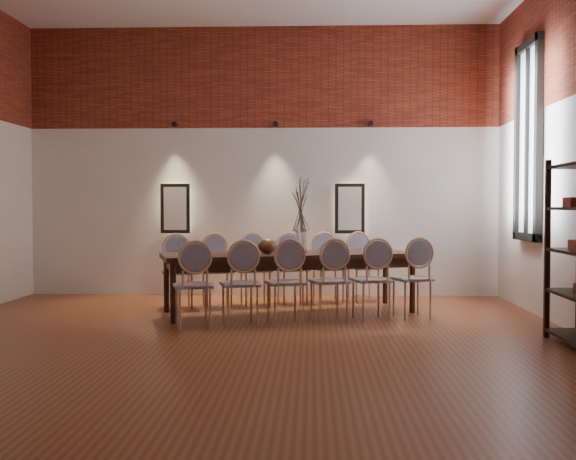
{
  "coord_description": "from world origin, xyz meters",
  "views": [
    {
      "loc": [
        0.75,
        -6.55,
        1.33
      ],
      "look_at": [
        0.46,
        1.45,
        1.05
      ],
      "focal_mm": 42.0,
      "sensor_mm": 36.0,
      "label": 1
    }
  ],
  "objects_px": {
    "chair_near_a": "(193,285)",
    "chair_far_c": "(255,270)",
    "book": "(295,252)",
    "chair_near_d": "(329,281)",
    "dining_table": "(289,283)",
    "chair_near_f": "(412,279)",
    "chair_near_b": "(240,284)",
    "chair_near_e": "(371,280)",
    "vase": "(301,241)",
    "chair_far_a": "(178,272)",
    "chair_near_c": "(285,283)",
    "chair_far_d": "(292,269)",
    "chair_far_f": "(363,267)",
    "chair_far_b": "(217,271)",
    "chair_far_e": "(328,268)",
    "bowl": "(268,246)"
  },
  "relations": [
    {
      "from": "chair_near_d",
      "to": "bowl",
      "type": "distance_m",
      "value": 0.99
    },
    {
      "from": "chair_far_c",
      "to": "chair_far_f",
      "type": "distance_m",
      "value": 1.56
    },
    {
      "from": "chair_near_a",
      "to": "chair_far_d",
      "type": "bearing_deg",
      "value": 45.02
    },
    {
      "from": "chair_far_b",
      "to": "chair_far_d",
      "type": "distance_m",
      "value": 1.04
    },
    {
      "from": "chair_near_c",
      "to": "chair_far_d",
      "type": "distance_m",
      "value": 1.65
    },
    {
      "from": "chair_far_f",
      "to": "vase",
      "type": "distance_m",
      "value": 1.46
    },
    {
      "from": "book",
      "to": "chair_near_b",
      "type": "bearing_deg",
      "value": -120.1
    },
    {
      "from": "chair_far_a",
      "to": "book",
      "type": "distance_m",
      "value": 1.61
    },
    {
      "from": "chair_far_a",
      "to": "bowl",
      "type": "xyz_separation_m",
      "value": [
        1.22,
        -0.49,
        0.37
      ]
    },
    {
      "from": "chair_far_e",
      "to": "chair_near_c",
      "type": "bearing_deg",
      "value": 56.33
    },
    {
      "from": "chair_near_a",
      "to": "chair_near_c",
      "type": "distance_m",
      "value": 1.04
    },
    {
      "from": "chair_near_e",
      "to": "vase",
      "type": "height_order",
      "value": "vase"
    },
    {
      "from": "chair_near_d",
      "to": "chair_far_e",
      "type": "xyz_separation_m",
      "value": [
        0.03,
        1.65,
        0.0
      ]
    },
    {
      "from": "chair_near_b",
      "to": "chair_near_e",
      "type": "height_order",
      "value": "same"
    },
    {
      "from": "chair_near_c",
      "to": "chair_far_f",
      "type": "distance_m",
      "value": 2.21
    },
    {
      "from": "dining_table",
      "to": "vase",
      "type": "bearing_deg",
      "value": 0.0
    },
    {
      "from": "book",
      "to": "chair_near_f",
      "type": "bearing_deg",
      "value": -15.07
    },
    {
      "from": "chair_near_d",
      "to": "chair_far_d",
      "type": "height_order",
      "value": "same"
    },
    {
      "from": "chair_near_e",
      "to": "chair_near_c",
      "type": "bearing_deg",
      "value": -180.0
    },
    {
      "from": "chair_far_c",
      "to": "book",
      "type": "bearing_deg",
      "value": 112.95
    },
    {
      "from": "chair_near_a",
      "to": "chair_far_c",
      "type": "height_order",
      "value": "same"
    },
    {
      "from": "chair_far_c",
      "to": "dining_table",
      "type": "bearing_deg",
      "value": 108.42
    },
    {
      "from": "chair_near_c",
      "to": "book",
      "type": "bearing_deg",
      "value": 67.06
    },
    {
      "from": "chair_near_f",
      "to": "chair_far_e",
      "type": "distance_m",
      "value": 1.65
    },
    {
      "from": "chair_near_e",
      "to": "chair_near_d",
      "type": "bearing_deg",
      "value": 180.0
    },
    {
      "from": "chair_near_d",
      "to": "chair_far_a",
      "type": "distance_m",
      "value": 2.21
    },
    {
      "from": "dining_table",
      "to": "chair_near_c",
      "type": "relative_size",
      "value": 3.33
    },
    {
      "from": "chair_near_e",
      "to": "chair_far_f",
      "type": "xyz_separation_m",
      "value": [
        0.03,
        1.65,
        0.0
      ]
    },
    {
      "from": "chair_near_f",
      "to": "chair_far_c",
      "type": "xyz_separation_m",
      "value": [
        -1.96,
        1.03,
        0.0
      ]
    },
    {
      "from": "chair_near_a",
      "to": "chair_far_b",
      "type": "xyz_separation_m",
      "value": [
        0.03,
        1.65,
        0.0
      ]
    },
    {
      "from": "chair_near_b",
      "to": "chair_far_c",
      "type": "relative_size",
      "value": 1.0
    },
    {
      "from": "chair_far_e",
      "to": "vase",
      "type": "relative_size",
      "value": 3.13
    },
    {
      "from": "chair_far_b",
      "to": "chair_near_b",
      "type": "bearing_deg",
      "value": 90.0
    },
    {
      "from": "chair_near_b",
      "to": "chair_far_a",
      "type": "height_order",
      "value": "same"
    },
    {
      "from": "dining_table",
      "to": "book",
      "type": "relative_size",
      "value": 12.04
    },
    {
      "from": "chair_near_d",
      "to": "chair_far_e",
      "type": "relative_size",
      "value": 1.0
    },
    {
      "from": "vase",
      "to": "chair_far_d",
      "type": "bearing_deg",
      "value": 99.46
    },
    {
      "from": "chair_near_d",
      "to": "dining_table",
      "type": "bearing_deg",
      "value": 108.42
    },
    {
      "from": "chair_near_a",
      "to": "chair_far_f",
      "type": "xyz_separation_m",
      "value": [
        2.02,
        2.27,
        0.0
      ]
    },
    {
      "from": "chair_far_b",
      "to": "vase",
      "type": "height_order",
      "value": "vase"
    },
    {
      "from": "dining_table",
      "to": "chair_far_c",
      "type": "distance_m",
      "value": 0.83
    },
    {
      "from": "chair_near_a",
      "to": "chair_far_a",
      "type": "bearing_deg",
      "value": 90.0
    },
    {
      "from": "book",
      "to": "chair_far_d",
      "type": "bearing_deg",
      "value": 93.7
    },
    {
      "from": "chair_near_b",
      "to": "chair_near_c",
      "type": "relative_size",
      "value": 1.0
    },
    {
      "from": "chair_near_b",
      "to": "chair_near_e",
      "type": "relative_size",
      "value": 1.0
    },
    {
      "from": "chair_far_e",
      "to": "chair_far_f",
      "type": "xyz_separation_m",
      "value": [
        0.5,
        0.16,
        0.0
      ]
    },
    {
      "from": "dining_table",
      "to": "book",
      "type": "bearing_deg",
      "value": 0.13
    },
    {
      "from": "chair_near_a",
      "to": "chair_far_c",
      "type": "distance_m",
      "value": 1.88
    },
    {
      "from": "chair_near_e",
      "to": "chair_far_f",
      "type": "distance_m",
      "value": 1.65
    },
    {
      "from": "dining_table",
      "to": "chair_near_e",
      "type": "relative_size",
      "value": 3.33
    }
  ]
}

